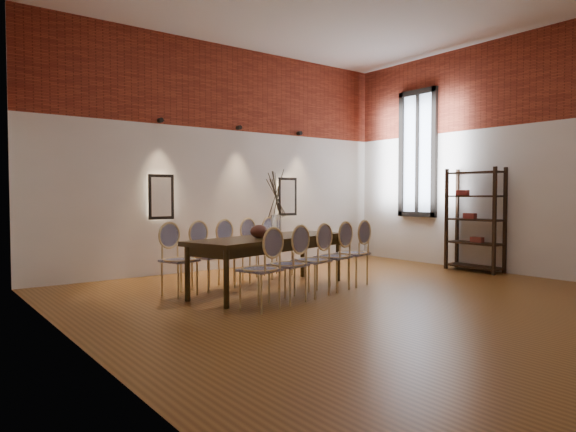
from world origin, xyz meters
TOP-DOWN VIEW (x-y plane):
  - floor at (0.00, 0.00)m, footprint 7.00×7.00m
  - wall_back at (0.00, 3.55)m, footprint 7.00×0.10m
  - wall_left at (-3.55, 0.00)m, footprint 0.10×7.00m
  - wall_right at (3.55, 0.00)m, footprint 0.10×7.00m
  - brick_band_back at (0.00, 3.48)m, footprint 7.00×0.02m
  - brick_band_right at (3.48, 0.00)m, footprint 0.02×7.00m
  - niche_left at (-1.30, 3.45)m, footprint 0.36×0.06m
  - niche_right at (1.30, 3.45)m, footprint 0.36×0.06m
  - spot_fixture_left at (-1.30, 3.42)m, footprint 0.08×0.10m
  - spot_fixture_mid at (0.20, 3.42)m, footprint 0.08×0.10m
  - spot_fixture_right at (1.60, 3.42)m, footprint 0.08×0.10m
  - window_glass at (3.46, 2.00)m, footprint 0.02×0.78m
  - window_frame at (3.44, 2.00)m, footprint 0.08×0.90m
  - window_mullion at (3.44, 2.00)m, footprint 0.06×0.06m
  - dining_table at (-0.61, 1.29)m, footprint 2.74×1.49m
  - chair_near_a at (-1.43, 0.34)m, footprint 0.54×0.54m
  - chair_near_b at (-0.93, 0.47)m, footprint 0.54×0.54m
  - chair_near_c at (-0.42, 0.61)m, footprint 0.54×0.54m
  - chair_near_d at (0.08, 0.75)m, footprint 0.54×0.54m
  - chair_near_e at (0.58, 0.89)m, footprint 0.54×0.54m
  - chair_far_a at (-1.80, 1.69)m, footprint 0.54×0.54m
  - chair_far_b at (-1.29, 1.82)m, footprint 0.54×0.54m
  - chair_far_c at (-0.79, 1.96)m, footprint 0.54×0.54m
  - chair_far_d at (-0.29, 2.10)m, footprint 0.54×0.54m
  - chair_far_e at (0.22, 2.23)m, footprint 0.54×0.54m
  - vase at (-0.49, 1.32)m, footprint 0.14×0.14m
  - dried_branches at (-0.49, 1.32)m, footprint 0.50×0.50m
  - bowl at (-0.88, 1.16)m, footprint 0.24×0.24m
  - book at (-0.69, 1.26)m, footprint 0.30×0.24m
  - shelving_rack at (3.28, 0.61)m, footprint 0.39×1.00m

SIDE VIEW (x-z plane):
  - floor at x=0.00m, z-range -0.02..0.00m
  - dining_table at x=-0.61m, z-range 0.00..0.75m
  - chair_near_a at x=-1.43m, z-range 0.00..0.94m
  - chair_near_b at x=-0.93m, z-range 0.00..0.94m
  - chair_near_c at x=-0.42m, z-range 0.00..0.94m
  - chair_near_d at x=0.08m, z-range 0.00..0.94m
  - chair_near_e at x=0.58m, z-range 0.00..0.94m
  - chair_far_a at x=-1.80m, z-range 0.00..0.94m
  - chair_far_b at x=-1.29m, z-range 0.00..0.94m
  - chair_far_c at x=-0.79m, z-range 0.00..0.94m
  - chair_far_d at x=-0.29m, z-range 0.00..0.94m
  - chair_far_e at x=0.22m, z-range 0.00..0.94m
  - book at x=-0.69m, z-range 0.75..0.78m
  - bowl at x=-0.88m, z-range 0.75..0.93m
  - vase at x=-0.49m, z-range 0.75..1.05m
  - shelving_rack at x=3.28m, z-range 0.00..1.80m
  - niche_left at x=-1.30m, z-range 0.97..1.63m
  - niche_right at x=1.30m, z-range 0.97..1.63m
  - dried_branches at x=-0.49m, z-range 1.00..1.70m
  - wall_back at x=0.00m, z-range 0.00..4.00m
  - wall_left at x=-3.55m, z-range 0.00..4.00m
  - wall_right at x=3.55m, z-range 0.00..4.00m
  - window_glass at x=3.46m, z-range 0.96..3.34m
  - window_frame at x=3.44m, z-range 0.90..3.40m
  - window_mullion at x=3.44m, z-range 0.95..3.35m
  - spot_fixture_left at x=-1.30m, z-range 2.51..2.59m
  - spot_fixture_mid at x=0.20m, z-range 2.51..2.59m
  - spot_fixture_right at x=1.60m, z-range 2.51..2.59m
  - brick_band_back at x=0.00m, z-range 2.50..4.00m
  - brick_band_right at x=3.48m, z-range 2.50..4.00m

